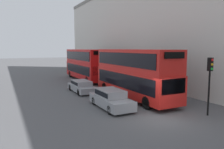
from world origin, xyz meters
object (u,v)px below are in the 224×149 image
car_dark_sedan (111,98)px  traffic_light (210,74)px  bus_second_in_queue (85,63)px  bus_leading (134,71)px  car_hatchback (82,86)px  pedestrian (134,82)px

car_dark_sedan → traffic_light: 7.25m
bus_second_in_queue → car_dark_sedan: (-3.40, -15.23, -1.67)m
bus_leading → car_dark_sedan: 4.38m
car_dark_sedan → car_hatchback: size_ratio=0.98×
bus_second_in_queue → pedestrian: (2.59, -9.08, -1.70)m
bus_second_in_queue → car_hatchback: bearing=-112.3°
bus_leading → pedestrian: size_ratio=6.66×
bus_second_in_queue → car_hatchback: bus_second_in_queue is taller
car_hatchback → traffic_light: (5.12, -11.62, 2.20)m
pedestrian → car_hatchback: bearing=172.6°
bus_second_in_queue → traffic_light: 19.99m
car_dark_sedan → car_hatchback: 6.93m
car_hatchback → car_dark_sedan: bearing=-90.0°
bus_second_in_queue → bus_leading: bearing=-90.0°
bus_second_in_queue → car_hatchback: size_ratio=2.38×
traffic_light → bus_leading: bearing=104.1°
car_hatchback → pedestrian: 6.04m
bus_leading → pedestrian: bus_leading is taller
car_hatchback → pedestrian: bearing=-7.4°
bus_second_in_queue → car_hatchback: 9.14m
car_dark_sedan → pedestrian: 8.59m
car_dark_sedan → traffic_light: (5.12, -4.69, 2.09)m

